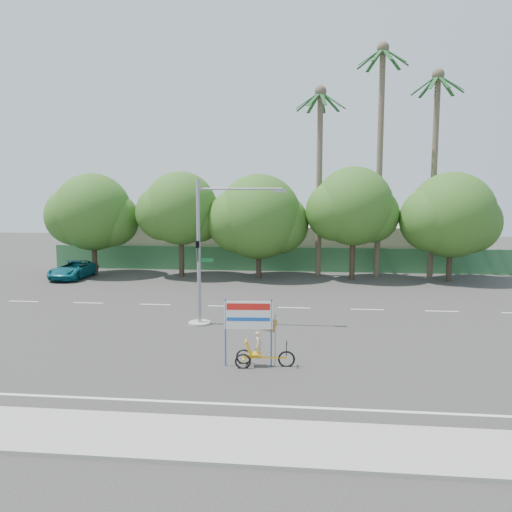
# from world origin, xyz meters

# --- Properties ---
(ground) EXTENTS (120.00, 120.00, 0.00)m
(ground) POSITION_xyz_m (0.00, 0.00, 0.00)
(ground) COLOR #33302D
(ground) RESTS_ON ground
(sidewalk_near) EXTENTS (50.00, 2.40, 0.12)m
(sidewalk_near) POSITION_xyz_m (0.00, -7.50, 0.06)
(sidewalk_near) COLOR gray
(sidewalk_near) RESTS_ON ground
(fence) EXTENTS (38.00, 0.08, 2.00)m
(fence) POSITION_xyz_m (0.00, 21.50, 1.00)
(fence) COLOR #336B3D
(fence) RESTS_ON ground
(building_left) EXTENTS (12.00, 8.00, 4.00)m
(building_left) POSITION_xyz_m (-10.00, 26.00, 2.00)
(building_left) COLOR #BCB396
(building_left) RESTS_ON ground
(building_right) EXTENTS (14.00, 8.00, 3.60)m
(building_right) POSITION_xyz_m (8.00, 26.00, 1.80)
(building_right) COLOR #BCB396
(building_right) RESTS_ON ground
(tree_far_left) EXTENTS (7.14, 6.00, 7.96)m
(tree_far_left) POSITION_xyz_m (-14.05, 18.00, 4.76)
(tree_far_left) COLOR #473828
(tree_far_left) RESTS_ON ground
(tree_left) EXTENTS (6.66, 5.60, 8.07)m
(tree_left) POSITION_xyz_m (-7.05, 18.00, 5.06)
(tree_left) COLOR #473828
(tree_left) RESTS_ON ground
(tree_center) EXTENTS (7.62, 6.40, 7.85)m
(tree_center) POSITION_xyz_m (-1.05, 18.00, 4.47)
(tree_center) COLOR #473828
(tree_center) RESTS_ON ground
(tree_right) EXTENTS (6.90, 5.80, 8.36)m
(tree_right) POSITION_xyz_m (5.95, 18.00, 5.24)
(tree_right) COLOR #473828
(tree_right) RESTS_ON ground
(tree_far_right) EXTENTS (7.38, 6.20, 7.94)m
(tree_far_right) POSITION_xyz_m (12.95, 18.00, 4.64)
(tree_far_right) COLOR #473828
(tree_far_right) RESTS_ON ground
(palm_tall) EXTENTS (3.73, 3.79, 17.45)m
(palm_tall) POSITION_xyz_m (8.00, 19.50, 10.46)
(palm_tall) COLOR #70604C
(palm_tall) RESTS_ON ground
(palm_mid) EXTENTS (3.73, 3.79, 15.45)m
(palm_mid) POSITION_xyz_m (12.00, 19.50, 9.40)
(palm_mid) COLOR #70604C
(palm_mid) RESTS_ON ground
(palm_short) EXTENTS (3.73, 3.79, 14.45)m
(palm_short) POSITION_xyz_m (3.50, 19.50, 8.86)
(palm_short) COLOR #70604C
(palm_short) RESTS_ON ground
(traffic_signal) EXTENTS (4.72, 1.10, 7.00)m
(traffic_signal) POSITION_xyz_m (-2.20, 3.98, 2.92)
(traffic_signal) COLOR gray
(traffic_signal) RESTS_ON ground
(trike_billboard) EXTENTS (2.60, 0.63, 2.55)m
(trike_billboard) POSITION_xyz_m (0.85, -1.76, 1.03)
(trike_billboard) COLOR black
(trike_billboard) RESTS_ON ground
(pickup_truck) EXTENTS (2.25, 4.84, 1.34)m
(pickup_truck) POSITION_xyz_m (-14.97, 16.25, 0.67)
(pickup_truck) COLOR #0F616F
(pickup_truck) RESTS_ON ground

